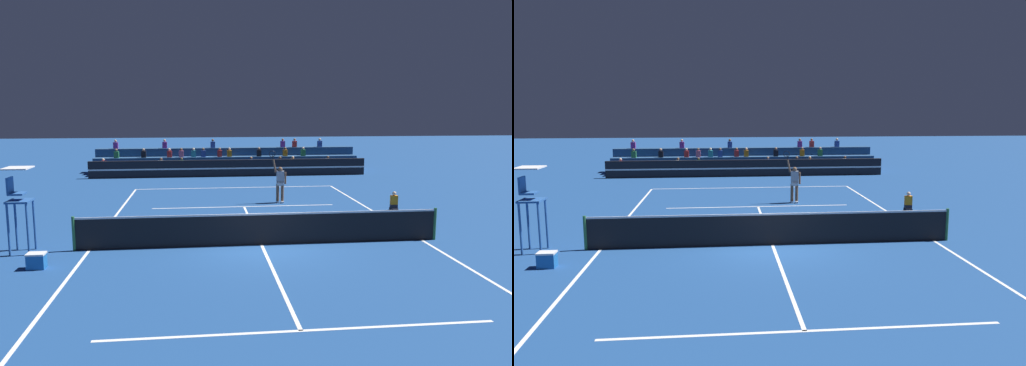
# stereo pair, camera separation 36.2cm
# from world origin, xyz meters

# --- Properties ---
(ground_plane) EXTENTS (120.00, 120.00, 0.00)m
(ground_plane) POSITION_xyz_m (0.00, 0.00, 0.00)
(ground_plane) COLOR navy
(court_lines) EXTENTS (11.10, 23.90, 0.01)m
(court_lines) POSITION_xyz_m (0.00, 0.00, 0.00)
(court_lines) COLOR white
(court_lines) RESTS_ON ground
(tennis_net) EXTENTS (12.00, 0.10, 1.10)m
(tennis_net) POSITION_xyz_m (0.00, 0.00, 0.54)
(tennis_net) COLOR #2D6B38
(tennis_net) RESTS_ON ground
(sponsor_banner_wall) EXTENTS (18.00, 0.26, 1.10)m
(sponsor_banner_wall) POSITION_xyz_m (0.00, 16.55, 0.55)
(sponsor_banner_wall) COLOR black
(sponsor_banner_wall) RESTS_ON ground
(bleacher_stand) EXTENTS (18.16, 2.85, 2.28)m
(bleacher_stand) POSITION_xyz_m (-0.01, 19.08, 0.65)
(bleacher_stand) COLOR navy
(bleacher_stand) RESTS_ON ground
(umpire_chair) EXTENTS (0.76, 0.84, 2.67)m
(umpire_chair) POSITION_xyz_m (-7.53, -0.00, 1.72)
(umpire_chair) COLOR #285699
(umpire_chair) RESTS_ON ground
(ball_kid_courtside) EXTENTS (0.30, 0.36, 0.84)m
(ball_kid_courtside) POSITION_xyz_m (6.45, 4.84, 0.33)
(ball_kid_courtside) COLOR black
(ball_kid_courtside) RESTS_ON ground
(tennis_player) EXTENTS (0.84, 0.38, 2.50)m
(tennis_player) POSITION_xyz_m (1.77, 7.19, 0.99)
(tennis_player) COLOR brown
(tennis_player) RESTS_ON ground
(tennis_ball) EXTENTS (0.07, 0.07, 0.07)m
(tennis_ball) POSITION_xyz_m (0.51, 2.92, 0.03)
(tennis_ball) COLOR #C6DB33
(tennis_ball) RESTS_ON ground
(equipment_cooler) EXTENTS (0.50, 0.38, 0.45)m
(equipment_cooler) POSITION_xyz_m (-6.57, -1.70, 0.23)
(equipment_cooler) COLOR #1E66B2
(equipment_cooler) RESTS_ON ground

